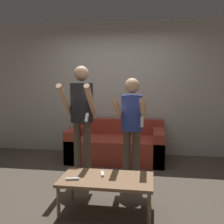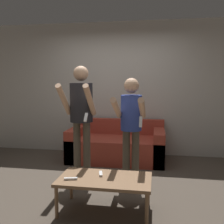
{
  "view_description": "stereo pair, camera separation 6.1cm",
  "coord_description": "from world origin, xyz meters",
  "views": [
    {
      "loc": [
        0.72,
        -3.63,
        1.51
      ],
      "look_at": [
        0.05,
        0.67,
        0.99
      ],
      "focal_mm": 42.0,
      "sensor_mm": 36.0,
      "label": 1
    },
    {
      "loc": [
        0.78,
        -3.62,
        1.51
      ],
      "look_at": [
        0.05,
        0.67,
        0.99
      ],
      "focal_mm": 42.0,
      "sensor_mm": 36.0,
      "label": 2
    }
  ],
  "objects": [
    {
      "name": "remote_far",
      "position": [
        0.14,
        -0.68,
        0.41
      ],
      "size": [
        0.07,
        0.15,
        0.02
      ],
      "color": "white",
      "rests_on": "coffee_table"
    },
    {
      "name": "wall_back",
      "position": [
        0.0,
        1.75,
        1.35
      ],
      "size": [
        6.4,
        0.06,
        2.7
      ],
      "color": "#B7B2A8",
      "rests_on": "ground_plane"
    },
    {
      "name": "couch",
      "position": [
        0.05,
        1.24,
        0.27
      ],
      "size": [
        1.79,
        0.94,
        0.75
      ],
      "color": "#9E3828",
      "rests_on": "ground_plane"
    },
    {
      "name": "remote_near",
      "position": [
        -0.16,
        -0.89,
        0.41
      ],
      "size": [
        0.15,
        0.07,
        0.02
      ],
      "color": "white",
      "rests_on": "coffee_table"
    },
    {
      "name": "person_standing_right",
      "position": [
        0.42,
        0.11,
        0.96
      ],
      "size": [
        0.42,
        0.77,
        1.55
      ],
      "color": "brown",
      "rests_on": "ground_plane"
    },
    {
      "name": "person_standing_left",
      "position": [
        -0.32,
        0.12,
        1.09
      ],
      "size": [
        0.46,
        0.67,
        1.73
      ],
      "color": "brown",
      "rests_on": "ground_plane"
    },
    {
      "name": "coffee_table",
      "position": [
        0.21,
        -0.77,
        0.37
      ],
      "size": [
        1.07,
        0.59,
        0.4
      ],
      "color": "#846042",
      "rests_on": "ground_plane"
    },
    {
      "name": "ground_plane",
      "position": [
        0.0,
        0.0,
        0.0
      ],
      "size": [
        14.0,
        14.0,
        0.0
      ],
      "primitive_type": "plane",
      "color": "#4C4238"
    }
  ]
}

